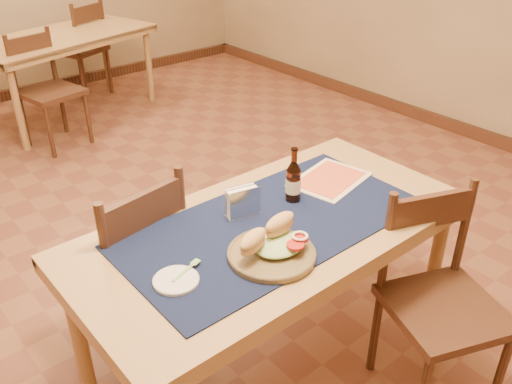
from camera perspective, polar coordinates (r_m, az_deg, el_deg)
room at (r=2.48m, az=-10.97°, el=17.49°), size 6.04×7.04×2.84m
main_table at (r=2.16m, az=1.71°, el=-5.21°), size 1.60×0.80×0.75m
placemat at (r=2.11m, az=1.74°, el=-3.32°), size 1.20×0.60×0.01m
baseboard at (r=3.06m, az=-8.54°, el=-8.01°), size 6.00×7.00×0.10m
back_table at (r=5.22m, az=-19.80°, el=14.45°), size 1.73×1.15×0.75m
chair_main_far at (r=2.40m, az=-13.19°, el=-7.44°), size 0.49×0.49×0.94m
chair_main_near at (r=2.31m, az=18.73°, el=-10.56°), size 0.54×0.54×0.91m
chair_back_near at (r=4.71m, az=-21.09°, el=10.12°), size 0.49×0.49×0.91m
chair_back_far at (r=5.76m, az=-17.92°, el=14.27°), size 0.57×0.57×0.95m
sandwich_plate at (r=1.92m, az=1.75°, el=-5.80°), size 0.32×0.32×0.12m
side_plate at (r=1.84m, az=-8.42°, el=-9.15°), size 0.16×0.16×0.01m
fork at (r=1.87m, az=-7.18°, el=-8.00°), size 0.14×0.06×0.00m
beer_bottle at (r=2.22m, az=3.95°, el=1.12°), size 0.06×0.06×0.24m
napkin_holder at (r=2.13m, az=-1.37°, el=-1.11°), size 0.15×0.08×0.12m
menu_card at (r=2.43m, az=7.77°, el=1.34°), size 0.39×0.32×0.01m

